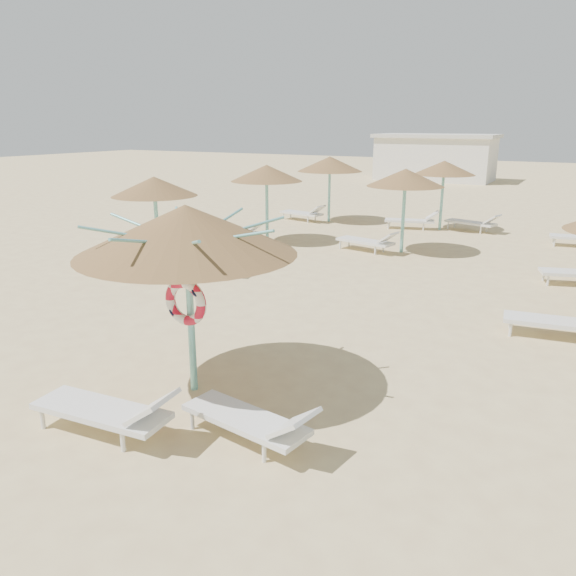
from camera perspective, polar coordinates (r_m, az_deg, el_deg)
The scene contains 6 objects.
ground at distance 8.97m, azimuth -6.44°, elevation -10.26°, with size 120.00×120.00×0.00m, color #DAC385.
main_palapa at distance 8.27m, azimuth -10.30°, elevation 5.73°, with size 3.23×3.23×2.90m.
lounger_main_a at distance 7.96m, azimuth -17.72°, elevation -11.75°, with size 2.12×0.79×0.75m.
lounger_main_b at distance 7.44m, azimuth -3.61°, elevation -13.24°, with size 2.00×0.87×0.70m.
palapa_field at distance 16.94m, azimuth 21.48°, elevation 9.44°, with size 20.75×13.50×2.72m.
service_hut at distance 42.92m, azimuth 14.74°, elevation 12.74°, with size 8.40×4.40×3.25m.
Camera 1 is at (4.71, -6.49, 4.01)m, focal length 35.00 mm.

